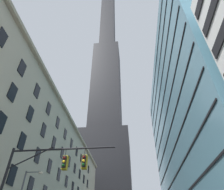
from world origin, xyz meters
TOP-DOWN VIEW (x-y plane):
  - station_building at (-17.59, 29.51)m, footprint 13.85×71.04m
  - dark_skyscraper at (-10.74, 87.75)m, footprint 25.22×25.22m
  - glass_office_midrise at (18.66, 29.96)m, footprint 15.42×50.12m
  - traffic_signal_mast at (-3.27, 5.05)m, footprint 8.54×0.63m

SIDE VIEW (x-z plane):
  - traffic_signal_mast at x=-3.27m, z-range 1.84..9.72m
  - station_building at x=-17.59m, z-range -0.02..25.99m
  - glass_office_midrise at x=18.66m, z-range 0.00..43.30m
  - dark_skyscraper at x=-10.74m, z-range -44.63..182.08m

